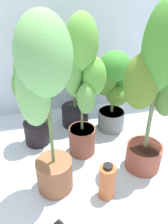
{
  "coord_description": "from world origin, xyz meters",
  "views": [
    {
      "loc": [
        -0.35,
        -1.15,
        1.18
      ],
      "look_at": [
        -0.02,
        0.21,
        0.32
      ],
      "focal_mm": 36.97,
      "sensor_mm": 36.0,
      "label": 1
    }
  ],
  "objects": [
    {
      "name": "potted_plant_front_right",
      "position": [
        0.33,
        -0.08,
        0.62
      ],
      "size": [
        0.39,
        0.31,
        1.09
      ],
      "color": "#9A4B38",
      "rests_on": "ground"
    },
    {
      "name": "potted_plant_front_left",
      "position": [
        -0.3,
        -0.12,
        0.66
      ],
      "size": [
        0.35,
        0.35,
        1.06
      ],
      "color": "#935839",
      "rests_on": "ground"
    },
    {
      "name": "potted_plant_center",
      "position": [
        -0.04,
        0.16,
        0.57
      ],
      "size": [
        0.32,
        0.26,
        1.0
      ],
      "color": "brown",
      "rests_on": "ground"
    },
    {
      "name": "potted_plant_back_right",
      "position": [
        0.27,
        0.41,
        0.4
      ],
      "size": [
        0.37,
        0.3,
        0.69
      ],
      "color": "slate",
      "rests_on": "ground"
    },
    {
      "name": "potted_plant_back_center",
      "position": [
        -0.02,
        0.54,
        0.42
      ],
      "size": [
        0.39,
        0.31,
        0.74
      ],
      "color": "black",
      "rests_on": "ground"
    },
    {
      "name": "ground_plane",
      "position": [
        0.0,
        0.0,
        0.0
      ],
      "size": [
        8.0,
        8.0,
        0.0
      ],
      "primitive_type": "plane",
      "color": "silver",
      "rests_on": "ground"
    },
    {
      "name": "nutrient_bottle",
      "position": [
        0.01,
        -0.26,
        0.12
      ],
      "size": [
        0.1,
        0.1,
        0.25
      ],
      "color": "#B95B2D",
      "rests_on": "ground"
    },
    {
      "name": "potted_plant_back_left",
      "position": [
        -0.36,
        0.37,
        0.43
      ],
      "size": [
        0.33,
        0.29,
        0.74
      ],
      "color": "black",
      "rests_on": "ground"
    }
  ]
}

